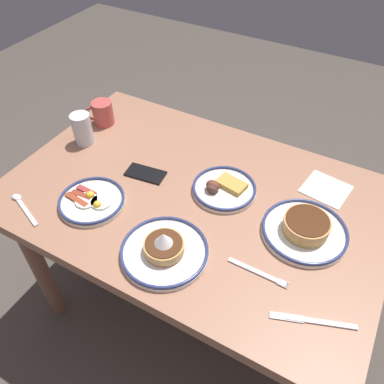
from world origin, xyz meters
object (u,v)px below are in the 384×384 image
tea_spoon (22,205)px  plate_far_side (164,250)px  coffee_mug (102,113)px  plate_near_main (305,229)px  fork_near (258,272)px  butter_knife (313,321)px  plate_center_pancakes (92,201)px  plate_far_companion (223,188)px  drinking_glass (83,130)px  cell_phone (146,174)px  paper_napkin (326,189)px

tea_spoon → plate_far_side: bearing=-173.0°
coffee_mug → tea_spoon: bearing=96.6°
plate_near_main → plate_far_side: size_ratio=1.01×
coffee_mug → plate_near_main: bearing=169.3°
fork_near → butter_knife: (-0.18, 0.07, -0.00)m
plate_near_main → plate_center_pancakes: bearing=18.3°
plate_center_pancakes → plate_far_companion: (-0.36, -0.27, 0.00)m
plate_center_pancakes → butter_knife: size_ratio=1.03×
coffee_mug → fork_near: bearing=156.0°
plate_near_main → drinking_glass: size_ratio=2.13×
plate_far_side → cell_phone: bearing=-47.1°
plate_far_side → coffee_mug: size_ratio=2.44×
plate_far_companion → tea_spoon: size_ratio=1.29×
plate_near_main → paper_napkin: size_ratio=1.81×
plate_near_main → plate_far_side: plate_far_side is taller
plate_center_pancakes → drinking_glass: drinking_glass is taller
plate_far_side → coffee_mug: 0.75m
fork_near → drinking_glass: bearing=-15.9°
plate_near_main → tea_spoon: size_ratio=1.55×
cell_phone → fork_near: cell_phone is taller
butter_knife → tea_spoon: size_ratio=1.25×
drinking_glass → paper_napkin: bearing=-167.8°
plate_far_companion → fork_near: bearing=132.7°
cell_phone → paper_napkin: bearing=-165.4°
plate_far_companion → coffee_mug: 0.64m
plate_far_side → paper_napkin: size_ratio=1.79×
butter_knife → drinking_glass: bearing=-16.8°
fork_near → paper_napkin: bearing=-100.0°
plate_far_companion → paper_napkin: 0.36m
drinking_glass → coffee_mug: bearing=-82.9°
paper_napkin → tea_spoon: size_ratio=0.86×
coffee_mug → drinking_glass: (-0.02, 0.14, 0.01)m
plate_far_companion → fork_near: 0.35m
plate_center_pancakes → plate_far_companion: bearing=-143.4°
cell_phone → tea_spoon: tea_spoon is taller
cell_phone → tea_spoon: bearing=42.9°
drinking_glass → plate_far_side: bearing=151.2°
paper_napkin → butter_knife: (-0.10, 0.51, 0.00)m
plate_near_main → plate_far_side: 0.44m
plate_near_main → paper_napkin: plate_near_main is taller
coffee_mug → tea_spoon: 0.53m
fork_near → coffee_mug: bearing=-24.0°
butter_knife → plate_near_main: bearing=-68.1°
plate_near_main → cell_phone: size_ratio=1.88×
plate_far_companion → butter_knife: bearing=142.1°
drinking_glass → cell_phone: (-0.32, 0.04, -0.05)m
cell_phone → fork_near: size_ratio=0.78×
paper_napkin → tea_spoon: bearing=33.3°
plate_center_pancakes → butter_knife: 0.78m
plate_near_main → coffee_mug: coffee_mug is taller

